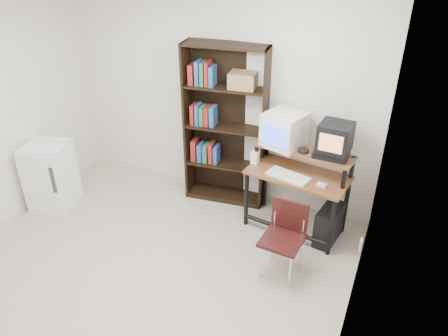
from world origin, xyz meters
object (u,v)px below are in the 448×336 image
at_px(school_chair, 285,232).
at_px(mini_fridge, 51,176).
at_px(computer_desk, 298,178).
at_px(crt_tv, 335,137).
at_px(crt_monitor, 284,130).
at_px(pc_tower, 329,225).
at_px(bookshelf, 226,125).

bearing_deg(school_chair, mini_fridge, -175.52).
xyz_separation_m(computer_desk, crt_tv, (0.33, 0.07, 0.53)).
bearing_deg(computer_desk, crt_monitor, 158.43).
relative_size(crt_monitor, crt_tv, 1.42).
bearing_deg(crt_tv, pc_tower, -56.51).
distance_m(crt_monitor, crt_tv, 0.57).
bearing_deg(school_chair, crt_tv, 77.73).
bearing_deg(pc_tower, bookshelf, 173.45).
xyz_separation_m(crt_tv, school_chair, (-0.24, -0.82, -0.72)).
xyz_separation_m(crt_tv, mini_fridge, (-3.24, -0.84, -0.79)).
distance_m(computer_desk, mini_fridge, 3.02).
distance_m(pc_tower, mini_fridge, 3.40).
xyz_separation_m(school_chair, bookshelf, (-1.10, 1.05, 0.54)).
xyz_separation_m(crt_monitor, school_chair, (0.33, -0.89, -0.68)).
relative_size(crt_tv, school_chair, 0.45).
bearing_deg(mini_fridge, computer_desk, 1.89).
height_order(crt_tv, mini_fridge, crt_tv).
bearing_deg(school_chair, pc_tower, 68.34).
bearing_deg(computer_desk, school_chair, -75.35).
relative_size(crt_monitor, school_chair, 0.64).
bearing_deg(crt_monitor, computer_desk, -13.06).
distance_m(crt_tv, mini_fridge, 3.44).
height_order(computer_desk, pc_tower, computer_desk).
height_order(crt_tv, school_chair, crt_tv).
relative_size(crt_monitor, bookshelf, 0.25).
relative_size(crt_monitor, pc_tower, 1.11).
xyz_separation_m(crt_monitor, crt_tv, (0.57, -0.07, 0.04)).
bearing_deg(bookshelf, school_chair, -50.68).
relative_size(crt_tv, pc_tower, 0.78).
relative_size(school_chair, mini_fridge, 0.94).
xyz_separation_m(crt_tv, bookshelf, (-1.34, 0.23, -0.19)).
distance_m(crt_monitor, pc_tower, 1.17).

